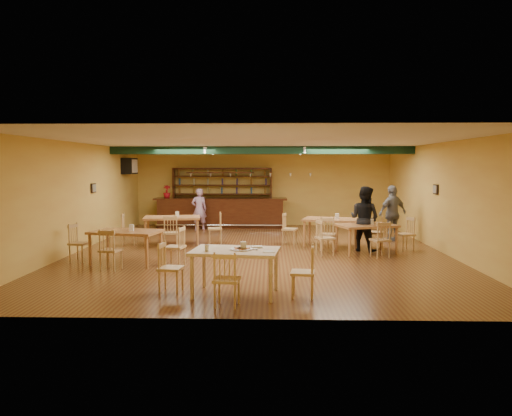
{
  "coord_description": "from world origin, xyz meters",
  "views": [
    {
      "loc": [
        0.31,
        -13.34,
        2.37
      ],
      "look_at": [
        -0.1,
        0.6,
        1.15
      ],
      "focal_mm": 34.16,
      "sensor_mm": 36.0,
      "label": 1
    }
  ],
  "objects_px": {
    "dining_table_b": "(332,232)",
    "dining_table_c": "(126,247)",
    "dining_table_a": "(172,230)",
    "patron_right_a": "(364,219)",
    "bar_counter": "(221,213)",
    "dining_table_d": "(366,239)",
    "patron_bar": "(199,209)",
    "near_table": "(235,272)"
  },
  "relations": [
    {
      "from": "bar_counter",
      "to": "dining_table_d",
      "type": "relative_size",
      "value": 3.26
    },
    {
      "from": "dining_table_d",
      "to": "dining_table_b",
      "type": "bearing_deg",
      "value": 108.31
    },
    {
      "from": "bar_counter",
      "to": "patron_bar",
      "type": "height_order",
      "value": "patron_bar"
    },
    {
      "from": "dining_table_c",
      "to": "patron_right_a",
      "type": "distance_m",
      "value": 6.42
    },
    {
      "from": "dining_table_c",
      "to": "patron_bar",
      "type": "distance_m",
      "value": 6.21
    },
    {
      "from": "bar_counter",
      "to": "dining_table_d",
      "type": "height_order",
      "value": "bar_counter"
    },
    {
      "from": "dining_table_b",
      "to": "patron_right_a",
      "type": "relative_size",
      "value": 0.91
    },
    {
      "from": "dining_table_a",
      "to": "patron_right_a",
      "type": "distance_m",
      "value": 5.68
    },
    {
      "from": "dining_table_c",
      "to": "patron_right_a",
      "type": "bearing_deg",
      "value": 28.73
    },
    {
      "from": "dining_table_b",
      "to": "patron_bar",
      "type": "relative_size",
      "value": 1.06
    },
    {
      "from": "dining_table_a",
      "to": "patron_bar",
      "type": "distance_m",
      "value": 3.22
    },
    {
      "from": "dining_table_b",
      "to": "dining_table_c",
      "type": "bearing_deg",
      "value": -137.44
    },
    {
      "from": "dining_table_d",
      "to": "patron_right_a",
      "type": "height_order",
      "value": "patron_right_a"
    },
    {
      "from": "bar_counter",
      "to": "dining_table_b",
      "type": "distance_m",
      "value": 5.61
    },
    {
      "from": "patron_bar",
      "to": "patron_right_a",
      "type": "distance_m",
      "value": 6.69
    },
    {
      "from": "dining_table_d",
      "to": "patron_bar",
      "type": "distance_m",
      "value": 6.88
    },
    {
      "from": "patron_bar",
      "to": "patron_right_a",
      "type": "xyz_separation_m",
      "value": [
        5.22,
        -4.19,
        0.13
      ]
    },
    {
      "from": "patron_right_a",
      "to": "dining_table_b",
      "type": "bearing_deg",
      "value": -4.19
    },
    {
      "from": "patron_bar",
      "to": "bar_counter",
      "type": "bearing_deg",
      "value": -148.17
    },
    {
      "from": "dining_table_a",
      "to": "patron_right_a",
      "type": "xyz_separation_m",
      "value": [
        5.57,
        -1.01,
        0.48
      ]
    },
    {
      "from": "dining_table_b",
      "to": "near_table",
      "type": "xyz_separation_m",
      "value": [
        -2.45,
        -5.51,
        0.01
      ]
    },
    {
      "from": "bar_counter",
      "to": "dining_table_b",
      "type": "bearing_deg",
      "value": -48.67
    },
    {
      "from": "dining_table_a",
      "to": "patron_right_a",
      "type": "bearing_deg",
      "value": -18.62
    },
    {
      "from": "patron_bar",
      "to": "dining_table_c",
      "type": "bearing_deg",
      "value": 64.53
    },
    {
      "from": "bar_counter",
      "to": "dining_table_b",
      "type": "height_order",
      "value": "bar_counter"
    },
    {
      "from": "bar_counter",
      "to": "near_table",
      "type": "relative_size",
      "value": 3.22
    },
    {
      "from": "bar_counter",
      "to": "patron_bar",
      "type": "xyz_separation_m",
      "value": [
        -0.71,
        -0.83,
        0.2
      ]
    },
    {
      "from": "patron_bar",
      "to": "dining_table_b",
      "type": "bearing_deg",
      "value": 125.14
    },
    {
      "from": "dining_table_c",
      "to": "patron_right_a",
      "type": "height_order",
      "value": "patron_right_a"
    },
    {
      "from": "dining_table_a",
      "to": "patron_right_a",
      "type": "height_order",
      "value": "patron_right_a"
    },
    {
      "from": "dining_table_d",
      "to": "near_table",
      "type": "xyz_separation_m",
      "value": [
        -3.25,
        -4.44,
        0.03
      ]
    },
    {
      "from": "bar_counter",
      "to": "patron_bar",
      "type": "distance_m",
      "value": 1.11
    },
    {
      "from": "dining_table_a",
      "to": "near_table",
      "type": "bearing_deg",
      "value": -76.3
    },
    {
      "from": "dining_table_b",
      "to": "near_table",
      "type": "relative_size",
      "value": 1.04
    },
    {
      "from": "dining_table_c",
      "to": "bar_counter",
      "type": "bearing_deg",
      "value": 88.11
    },
    {
      "from": "dining_table_a",
      "to": "dining_table_c",
      "type": "height_order",
      "value": "dining_table_a"
    },
    {
      "from": "dining_table_d",
      "to": "patron_bar",
      "type": "height_order",
      "value": "patron_bar"
    },
    {
      "from": "dining_table_a",
      "to": "dining_table_b",
      "type": "relative_size",
      "value": 1.02
    },
    {
      "from": "dining_table_b",
      "to": "dining_table_c",
      "type": "distance_m",
      "value": 5.96
    },
    {
      "from": "dining_table_d",
      "to": "patron_bar",
      "type": "relative_size",
      "value": 1.0
    },
    {
      "from": "near_table",
      "to": "patron_right_a",
      "type": "relative_size",
      "value": 0.87
    },
    {
      "from": "near_table",
      "to": "patron_bar",
      "type": "xyz_separation_m",
      "value": [
        -1.97,
        8.9,
        0.35
      ]
    }
  ]
}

